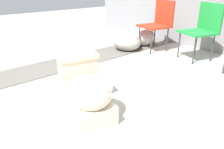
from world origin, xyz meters
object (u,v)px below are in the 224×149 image
object	(u,v)px
boulder_near	(127,43)
boulder_far	(142,36)
folding_chair_middle	(204,26)
folding_chair_left	(159,20)
toilet	(86,91)

from	to	relation	value
boulder_near	boulder_far	xyz separation A→B (m)	(-0.07, 0.44, 0.03)
folding_chair_middle	boulder_far	size ratio (longest dim) A/B	1.73
folding_chair_middle	folding_chair_left	bearing A→B (deg)	-63.93
toilet	folding_chair_middle	xyz separation A→B (m)	(-0.17, 2.21, 0.29)
folding_chair_middle	boulder_near	distance (m)	1.24
folding_chair_left	boulder_near	xyz separation A→B (m)	(-0.30, -0.44, -0.37)
folding_chair_left	boulder_far	distance (m)	0.51
toilet	boulder_far	world-z (taller)	toilet
toilet	boulder_near	world-z (taller)	toilet
folding_chair_middle	boulder_far	bearing A→B (deg)	-66.89
toilet	folding_chair_middle	bearing A→B (deg)	107.82
folding_chair_left	boulder_far	bearing A→B (deg)	-78.62
boulder_far	folding_chair_left	bearing A→B (deg)	-0.08
folding_chair_left	toilet	bearing A→B (deg)	35.00
boulder_near	folding_chair_middle	bearing A→B (deg)	28.22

